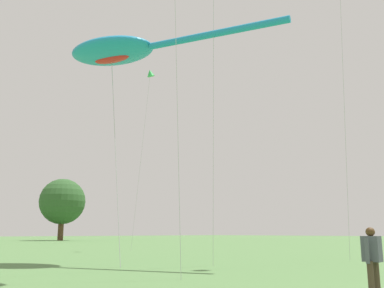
{
  "coord_description": "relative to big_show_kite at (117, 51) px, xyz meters",
  "views": [
    {
      "loc": [
        -11.87,
        -2.24,
        1.4
      ],
      "look_at": [
        -1.77,
        8.43,
        4.36
      ],
      "focal_mm": 41.03,
      "sensor_mm": 36.0,
      "label": 1
    }
  ],
  "objects": [
    {
      "name": "big_show_kite",
      "position": [
        0.0,
        0.0,
        0.0
      ],
      "size": [
        5.77,
        11.13,
        10.91
      ],
      "rotation": [
        0.0,
        0.0,
        1.96
      ],
      "color": "#1E8CBF",
      "rests_on": "ground"
    },
    {
      "name": "person_short_left",
      "position": [
        -1.92,
        -13.29,
        -9.55
      ],
      "size": [
        0.54,
        0.38,
        1.5
      ],
      "rotation": [
        0.0,
        0.0,
        1.59
      ],
      "color": "#473828",
      "rests_on": "ground"
    },
    {
      "name": "small_kite_triangle_green",
      "position": [
        9.74,
        9.84,
        3.9
      ],
      "size": [
        1.43,
        0.97,
        14.79
      ],
      "rotation": [
        0.0,
        0.0,
        -1.59
      ],
      "color": "green",
      "rests_on": "ground"
    },
    {
      "name": "tree_shrub_far",
      "position": [
        25.03,
        53.99,
        -3.75
      ],
      "size": [
        7.92,
        7.92,
        10.65
      ],
      "color": "#513823",
      "rests_on": "ground"
    }
  ]
}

